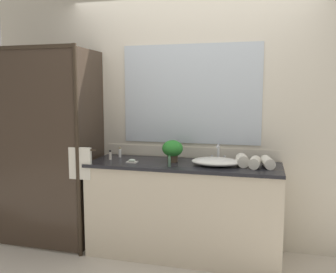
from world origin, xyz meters
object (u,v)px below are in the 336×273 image
Objects in this scene: rolled_towel_middle at (255,162)px; potted_plant at (173,149)px; faucet at (218,156)px; soap_dish at (132,161)px; amenity_bottle_conditioner at (120,153)px; sink_basin at (216,162)px; rolled_towel_near_edge at (268,162)px; amenity_bottle_lotion at (110,155)px; rolled_towel_far_edge at (242,160)px; amenity_bottle_shampoo at (169,161)px.

potted_plant is at bearing 173.78° from rolled_towel_middle.
soap_dish is at bearing -161.31° from faucet.
amenity_bottle_conditioner is 0.57× the size of rolled_towel_middle.
sink_basin reaches higher than soap_dish.
faucet is at bearing 160.22° from rolled_towel_near_edge.
amenity_bottle_conditioner is 1.36m from rolled_towel_middle.
amenity_bottle_lotion is at bearing -175.22° from potted_plant.
amenity_bottle_lotion is (-0.26, 0.09, 0.03)m from soap_dish.
faucet is 1.82× the size of amenity_bottle_lotion.
rolled_towel_near_edge is at bearing 0.56° from amenity_bottle_lotion.
faucet reaches higher than rolled_towel_far_edge.
potted_plant is at bearing 20.91° from soap_dish.
amenity_bottle_conditioner is at bearing 133.39° from soap_dish.
amenity_bottle_lotion is (-0.62, -0.05, -0.08)m from potted_plant.
potted_plant is 0.24m from amenity_bottle_shampoo.
amenity_bottle_shampoo is at bearing -163.25° from rolled_towel_far_edge.
amenity_bottle_shampoo is at bearing -83.13° from potted_plant.
sink_basin is 0.35m from rolled_towel_middle.
sink_basin is 2.43× the size of rolled_towel_middle.
rolled_towel_near_edge is (0.46, 0.03, 0.01)m from sink_basin.
faucet is 0.90× the size of rolled_towel_far_edge.
potted_plant is 0.40m from soap_dish.
faucet is 1.64× the size of amenity_bottle_conditioner.
amenity_bottle_shampoo is 0.53× the size of rolled_towel_middle.
amenity_bottle_lotion is at bearing -179.44° from rolled_towel_near_edge.
amenity_bottle_lotion is 0.51× the size of rolled_towel_middle.
amenity_bottle_lotion is at bearing -106.42° from amenity_bottle_conditioner.
potted_plant is at bearing 177.57° from rolled_towel_near_edge.
potted_plant is at bearing 4.78° from amenity_bottle_lotion.
faucet is (0.00, 0.19, 0.02)m from sink_basin.
rolled_towel_near_edge is (0.88, -0.04, -0.07)m from potted_plant.
faucet is 0.45m from potted_plant.
rolled_towel_far_edge reaches higher than soap_dish.
potted_plant is 0.88m from rolled_towel_near_edge.
soap_dish is 0.44× the size of rolled_towel_near_edge.
rolled_towel_far_edge reaches higher than amenity_bottle_shampoo.
rolled_towel_far_edge is (-0.22, 0.00, 0.01)m from rolled_towel_near_edge.
amenity_bottle_lotion is (-0.04, -0.15, -0.00)m from amenity_bottle_conditioner.
rolled_towel_far_edge is at bearing 178.94° from rolled_towel_near_edge.
rolled_towel_near_edge is 1.24× the size of rolled_towel_middle.
rolled_towel_far_edge is (-0.11, 0.05, 0.00)m from rolled_towel_middle.
rolled_towel_middle is 0.97× the size of rolled_towel_far_edge.
soap_dish is at bearing -18.13° from amenity_bottle_lotion.
amenity_bottle_shampoo is at bearing -169.34° from rolled_towel_middle.
rolled_towel_middle reaches higher than rolled_towel_near_edge.
amenity_bottle_conditioner is (-1.00, 0.16, 0.01)m from sink_basin.
rolled_towel_middle reaches higher than amenity_bottle_lotion.
sink_basin is 2.35× the size of rolled_towel_far_edge.
faucet reaches higher than soap_dish.
rolled_towel_middle reaches higher than sink_basin.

